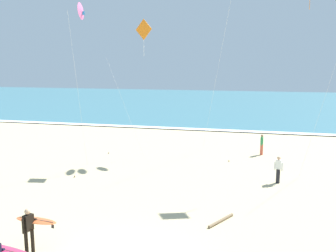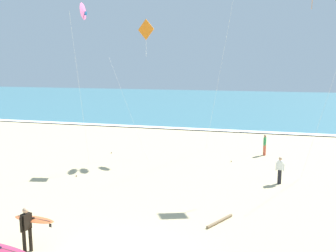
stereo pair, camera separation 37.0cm
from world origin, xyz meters
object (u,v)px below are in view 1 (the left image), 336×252
surfer_trailing (32,224)px  kite_delta_rose_mid (82,12)px  kite_diamond_amber_high (143,34)px  driftwood_log (221,220)px  bystander_green_top (262,144)px  bystander_white_top (278,169)px

surfer_trailing → kite_delta_rose_mid: kite_delta_rose_mid is taller
kite_diamond_amber_high → driftwood_log: kite_diamond_amber_high is taller
kite_diamond_amber_high → driftwood_log: (6.45, -9.11, -8.84)m
bystander_green_top → bystander_white_top: same height
surfer_trailing → kite_diamond_amber_high: 15.49m
bystander_white_top → bystander_green_top: bearing=97.7°
surfer_trailing → kite_delta_rose_mid: 14.47m
kite_diamond_amber_high → driftwood_log: bearing=-54.7°
bystander_green_top → bystander_white_top: (0.91, -6.75, 0.00)m
surfer_trailing → kite_diamond_amber_high: kite_diamond_amber_high is taller
bystander_green_top → kite_delta_rose_mid: bearing=-150.9°
bystander_white_top → driftwood_log: size_ratio=0.89×
bystander_green_top → driftwood_log: size_ratio=0.89×
kite_diamond_amber_high → kite_delta_rose_mid: bearing=-141.8°
bystander_white_top → driftwood_log: bearing=-113.2°
surfer_trailing → driftwood_log: 7.80m
driftwood_log → bystander_green_top: bearing=82.3°
kite_delta_rose_mid → driftwood_log: (9.66, -6.59, -10.03)m
kite_delta_rose_mid → bystander_green_top: 16.02m
kite_diamond_amber_high → bystander_green_top: bearing=25.0°
kite_delta_rose_mid → bystander_green_top: size_ratio=6.73×
surfer_trailing → bystander_green_top: 19.04m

